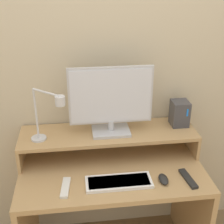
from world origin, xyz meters
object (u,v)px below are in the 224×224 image
(desk_lamp, at_px, (48,114))
(keyboard, at_px, (119,182))
(remote_control, at_px, (65,188))
(remote_secondary, at_px, (188,179))
(router_dock, at_px, (180,113))
(monitor, at_px, (111,100))
(mouse, at_px, (163,179))

(desk_lamp, relative_size, keyboard, 0.88)
(desk_lamp, distance_m, remote_control, 0.41)
(keyboard, distance_m, remote_secondary, 0.39)
(router_dock, bearing_deg, monitor, -174.46)
(router_dock, distance_m, keyboard, 0.60)
(desk_lamp, xyz_separation_m, router_dock, (0.80, 0.14, -0.11))
(remote_control, bearing_deg, router_dock, 25.72)
(remote_control, xyz_separation_m, remote_secondary, (0.68, -0.01, 0.00))
(desk_lamp, relative_size, mouse, 3.33)
(mouse, bearing_deg, router_dock, 61.94)
(router_dock, xyz_separation_m, remote_secondary, (-0.05, -0.36, -0.23))
(desk_lamp, height_order, router_dock, desk_lamp)
(remote_secondary, bearing_deg, monitor, 141.22)
(router_dock, distance_m, remote_secondary, 0.43)
(mouse, xyz_separation_m, remote_secondary, (0.14, -0.00, -0.01))
(monitor, bearing_deg, router_dock, 5.54)
(router_dock, relative_size, mouse, 1.67)
(remote_control, height_order, remote_secondary, same)
(remote_control, relative_size, remote_secondary, 0.94)
(monitor, xyz_separation_m, desk_lamp, (-0.36, -0.09, -0.02))
(desk_lamp, distance_m, mouse, 0.73)
(monitor, height_order, keyboard, monitor)
(monitor, relative_size, remote_secondary, 2.83)
(keyboard, relative_size, mouse, 3.77)
(mouse, bearing_deg, remote_secondary, -1.96)
(monitor, distance_m, remote_secondary, 0.62)
(monitor, bearing_deg, remote_secondary, -38.78)
(router_dock, height_order, keyboard, router_dock)
(mouse, xyz_separation_m, remote_control, (-0.54, 0.00, -0.01))
(router_dock, distance_m, mouse, 0.46)
(keyboard, height_order, mouse, mouse)
(mouse, bearing_deg, monitor, 129.11)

